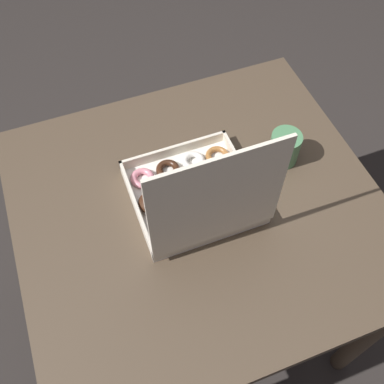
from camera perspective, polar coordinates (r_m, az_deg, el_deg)
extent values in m
plane|color=#2D2826|center=(1.82, 0.59, -14.31)|extent=(8.00, 8.00, 0.00)
cube|color=#4C3D2D|center=(1.15, 0.90, -2.14)|extent=(0.92, 0.85, 0.03)
cylinder|color=#4C3D2D|center=(1.77, 8.74, 5.42)|extent=(0.06, 0.06, 0.72)
cylinder|color=#4C3D2D|center=(1.66, -17.60, -2.64)|extent=(0.06, 0.06, 0.72)
cylinder|color=#4C3D2D|center=(1.51, 21.71, -16.33)|extent=(0.06, 0.06, 0.72)
cube|color=silver|center=(1.15, 0.00, -0.37)|extent=(0.30, 0.29, 0.01)
cube|color=beige|center=(1.21, -2.35, 5.31)|extent=(0.30, 0.01, 0.03)
cube|color=beige|center=(1.07, 2.67, -5.67)|extent=(0.30, 0.01, 0.03)
cube|color=beige|center=(1.17, 6.71, 2.28)|extent=(0.01, 0.29, 0.03)
cube|color=beige|center=(1.11, -7.05, -2.06)|extent=(0.01, 0.29, 0.03)
cube|color=beige|center=(0.92, 3.26, -1.26)|extent=(0.30, 0.01, 0.30)
torus|color=#9E6633|center=(1.21, 3.23, 4.62)|extent=(0.06, 0.06, 0.02)
torus|color=white|center=(1.20, 0.15, 3.95)|extent=(0.06, 0.06, 0.02)
torus|color=#381E11|center=(1.18, -3.07, 2.86)|extent=(0.06, 0.06, 0.02)
torus|color=pink|center=(1.17, -6.30, 1.75)|extent=(0.06, 0.06, 0.02)
torus|color=pink|center=(1.17, 4.76, 1.63)|extent=(0.06, 0.06, 0.02)
torus|color=#9E6633|center=(1.15, 1.69, 0.36)|extent=(0.06, 0.06, 0.02)
ellipsoid|color=white|center=(1.13, -1.79, -0.50)|extent=(0.06, 0.06, 0.03)
ellipsoid|color=#381E11|center=(1.12, -5.24, -1.31)|extent=(0.06, 0.06, 0.04)
torus|color=#B77A38|center=(1.12, 6.84, -1.94)|extent=(0.06, 0.06, 0.02)
torus|color=tan|center=(1.10, 3.54, -3.31)|extent=(0.06, 0.06, 0.02)
torus|color=#9E6633|center=(1.09, -0.15, -4.34)|extent=(0.06, 0.06, 0.02)
ellipsoid|color=black|center=(1.07, -3.67, -5.49)|extent=(0.06, 0.06, 0.03)
cylinder|color=#4C8456|center=(1.21, 11.65, 5.52)|extent=(0.08, 0.08, 0.09)
cylinder|color=black|center=(1.18, 12.00, 6.80)|extent=(0.07, 0.07, 0.01)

